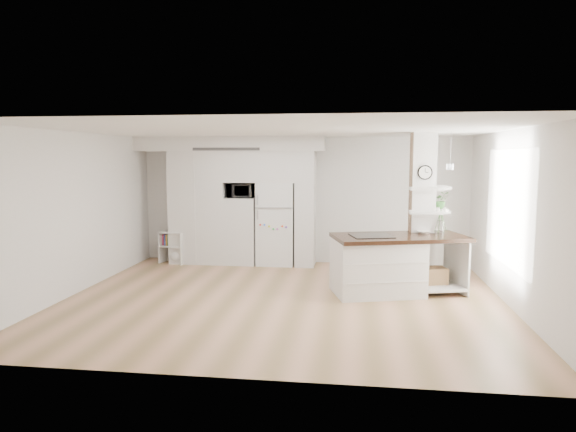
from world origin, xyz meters
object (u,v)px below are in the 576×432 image
object	(u,v)px
floor_plant_a	(418,276)
bookshelf	(175,249)
refrigerator	(276,223)
kitchen_island	(384,264)

from	to	relation	value
floor_plant_a	bookshelf	bearing A→B (deg)	162.41
refrigerator	kitchen_island	distance (m)	3.03
bookshelf	floor_plant_a	size ratio (longest dim) A/B	1.46
refrigerator	bookshelf	xyz separation A→B (m)	(-2.19, -0.19, -0.57)
bookshelf	refrigerator	bearing A→B (deg)	20.02
refrigerator	floor_plant_a	world-z (taller)	refrigerator
refrigerator	bookshelf	size ratio (longest dim) A/B	2.56
refrigerator	floor_plant_a	size ratio (longest dim) A/B	3.74
refrigerator	floor_plant_a	distance (m)	3.33
refrigerator	kitchen_island	xyz separation A→B (m)	(2.16, -2.10, -0.37)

